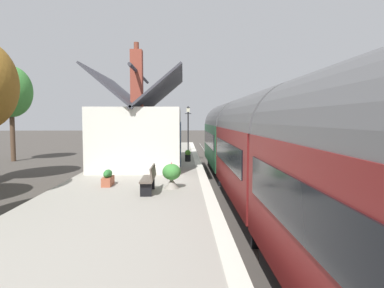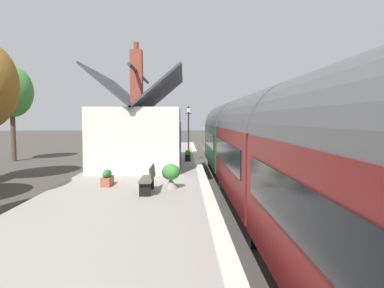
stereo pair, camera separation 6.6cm
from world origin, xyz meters
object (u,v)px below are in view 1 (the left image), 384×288
station_building (141,134)px  planter_edge_near (108,178)px  train (262,150)px  tree_behind_building (11,92)px  planter_bench_left (188,156)px  planter_edge_far (172,175)px  lamp_post_platform (188,119)px  bench_near_building (173,143)px  planter_under_sign (168,146)px  bench_by_lamp (150,178)px

station_building → planter_edge_near: 5.79m
train → tree_behind_building: bearing=47.7°
train → planter_bench_left: size_ratio=35.85×
planter_edge_far → station_building: bearing=16.3°
planter_edge_far → lamp_post_platform: lamp_post_platform is taller
bench_near_building → planter_under_sign: bench_near_building is taller
bench_by_lamp → planter_edge_far: (0.67, -0.70, -0.01)m
train → planter_edge_near: (-0.08, 5.64, -1.00)m
station_building → bench_by_lamp: bearing=-170.8°
bench_near_building → planter_bench_left: 8.75m
bench_by_lamp → planter_bench_left: bearing=-9.5°
bench_near_building → planter_bench_left: bench_near_building is taller
train → lamp_post_platform: lamp_post_platform is taller
planter_edge_near → lamp_post_platform: 14.45m
bench_near_building → planter_under_sign: bearing=175.1°
bench_by_lamp → planter_edge_near: bench_by_lamp is taller
bench_near_building → planter_bench_left: (-8.68, -1.09, -0.14)m
train → bench_near_building: (15.56, 3.72, -0.80)m
planter_edge_near → tree_behind_building: size_ratio=0.11×
station_building → planter_under_sign: (6.75, -1.10, -1.20)m
planter_edge_far → bench_by_lamp: bearing=133.8°
bench_by_lamp → planter_edge_far: 0.97m
planter_under_sign → tree_behind_building: 13.31m
bench_by_lamp → planter_edge_far: bearing=-46.2°
train → planter_edge_far: train is taller
bench_near_building → lamp_post_platform: bearing=-144.6°
lamp_post_platform → bench_near_building: bearing=35.4°
planter_edge_far → tree_behind_building: size_ratio=0.12×
train → tree_behind_building: (14.89, 16.39, 3.24)m
tree_behind_building → station_building: bearing=-129.7°
planter_under_sign → planter_edge_near: size_ratio=1.07×
planter_under_sign → bench_near_building: bearing=-4.9°
bench_by_lamp → planter_under_sign: bench_by_lamp is taller
train → planter_edge_near: bearing=90.9°
planter_bench_left → tree_behind_building: 16.46m
station_building → tree_behind_building: (9.38, 11.28, 2.90)m
planter_bench_left → station_building: bearing=119.0°
planter_edge_far → tree_behind_building: tree_behind_building is taller
train → planter_edge_near: train is taller
train → planter_edge_far: (-0.66, 3.30, -0.81)m
station_building → lamp_post_platform: bearing=-17.3°
train → bench_by_lamp: size_ratio=17.28×
planter_edge_far → planter_bench_left: (7.55, -0.67, -0.13)m
planter_edge_far → tree_behind_building: 20.73m
bench_by_lamp → tree_behind_building: bearing=37.3°
station_building → bench_near_building: (10.05, -1.39, -1.14)m
planter_under_sign → lamp_post_platform: lamp_post_platform is taller
lamp_post_platform → planter_edge_far: bearing=176.9°
bench_near_building → train: bearing=-166.6°
train → lamp_post_platform: size_ratio=7.12×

